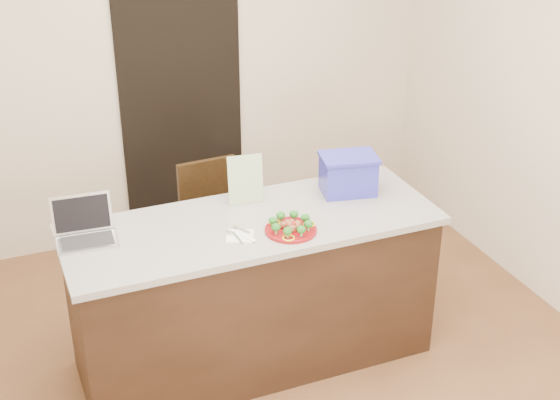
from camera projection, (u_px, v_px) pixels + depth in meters
name	position (u px, v px, depth m)	size (l,w,h in m)	color
ground	(270.00, 382.00, 4.45)	(4.00, 4.00, 0.00)	brown
room_shell	(268.00, 115.00, 3.72)	(4.00, 4.00, 4.00)	white
doorway	(182.00, 105.00, 5.67)	(0.90, 0.02, 2.00)	black
island	(253.00, 292.00, 4.45)	(2.06, 0.76, 0.92)	black
plate	(291.00, 230.00, 4.14)	(0.28, 0.28, 0.02)	maroon
meatballs	(291.00, 225.00, 4.13)	(0.11, 0.11, 0.04)	brown
broccoli	(291.00, 222.00, 4.12)	(0.24, 0.24, 0.04)	#175115
pepper_rings	(291.00, 228.00, 4.13)	(0.23, 0.25, 0.01)	gold
napkin	(240.00, 236.00, 4.09)	(0.14, 0.14, 0.01)	white
fork	(236.00, 235.00, 4.09)	(0.03, 0.16, 0.00)	#B5B5BA
knife	(246.00, 236.00, 4.08)	(0.06, 0.21, 0.01)	white
yogurt_bottle	(294.00, 229.00, 4.11)	(0.03, 0.03, 0.06)	silver
laptop	(85.00, 228.00, 4.05)	(0.33, 0.27, 0.22)	#BBBBC0
leaflet	(245.00, 179.00, 4.39)	(0.20, 0.00, 0.29)	silver
blue_box	(348.00, 174.00, 4.52)	(0.36, 0.29, 0.23)	#2F2FAB
chair	(213.00, 220.00, 5.12)	(0.42, 0.42, 0.90)	black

